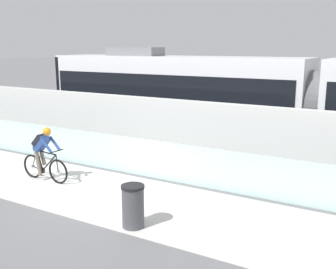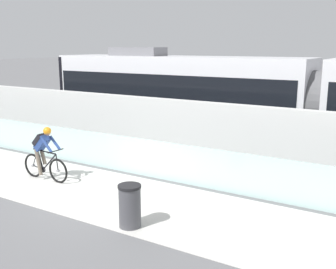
% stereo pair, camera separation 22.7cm
% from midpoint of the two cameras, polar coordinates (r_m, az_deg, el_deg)
% --- Properties ---
extents(ground_plane, '(200.00, 200.00, 0.00)m').
position_cam_midpoint_polar(ground_plane, '(11.11, -10.19, -8.15)').
color(ground_plane, slate).
extents(bike_path_deck, '(32.00, 3.20, 0.01)m').
position_cam_midpoint_polar(bike_path_deck, '(11.11, -10.19, -8.13)').
color(bike_path_deck, silver).
rests_on(bike_path_deck, ground).
extents(glass_parapet, '(32.00, 0.05, 1.14)m').
position_cam_midpoint_polar(glass_parapet, '(12.32, -4.72, -3.14)').
color(glass_parapet, silver).
rests_on(glass_parapet, ground).
extents(concrete_barrier_wall, '(32.00, 0.36, 2.13)m').
position_cam_midpoint_polar(concrete_barrier_wall, '(13.67, -0.43, 0.59)').
color(concrete_barrier_wall, silver).
rests_on(concrete_barrier_wall, ground).
extents(tram_rail_near, '(32.00, 0.08, 0.01)m').
position_cam_midpoint_polar(tram_rail_near, '(16.04, 4.11, -1.55)').
color(tram_rail_near, '#595654').
rests_on(tram_rail_near, ground).
extents(tram_rail_far, '(32.00, 0.08, 0.01)m').
position_cam_midpoint_polar(tram_rail_far, '(17.31, 6.22, -0.55)').
color(tram_rail_far, '#595654').
rests_on(tram_rail_far, ground).
extents(tram, '(22.56, 2.54, 3.81)m').
position_cam_midpoint_polar(tram, '(15.07, 19.84, 4.16)').
color(tram, silver).
rests_on(tram, ground).
extents(cyclist_on_bike, '(1.77, 0.58, 1.61)m').
position_cam_midpoint_polar(cyclist_on_bike, '(12.25, -17.66, -2.68)').
color(cyclist_on_bike, black).
rests_on(cyclist_on_bike, ground).
extents(trash_bin, '(0.51, 0.51, 0.96)m').
position_cam_midpoint_polar(trash_bin, '(8.87, -5.71, -10.06)').
color(trash_bin, '#47474C').
rests_on(trash_bin, ground).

